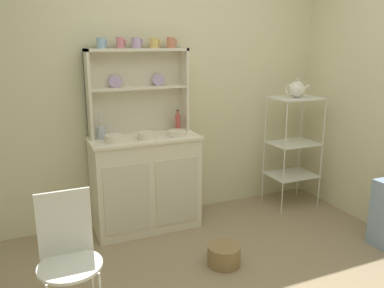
# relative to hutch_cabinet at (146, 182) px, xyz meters

# --- Properties ---
(wall_back) EXTENTS (3.84, 0.05, 2.50)m
(wall_back) POSITION_rel_hutch_cabinet_xyz_m (0.33, 0.26, 0.81)
(wall_back) COLOR beige
(wall_back) RESTS_ON ground
(hutch_cabinet) EXTENTS (0.96, 0.45, 0.86)m
(hutch_cabinet) POSITION_rel_hutch_cabinet_xyz_m (0.00, 0.00, 0.00)
(hutch_cabinet) COLOR silver
(hutch_cabinet) RESTS_ON ground
(hutch_shelf_unit) EXTENTS (0.89, 0.18, 0.75)m
(hutch_shelf_unit) POSITION_rel_hutch_cabinet_xyz_m (0.00, 0.16, 0.85)
(hutch_shelf_unit) COLOR beige
(hutch_shelf_unit) RESTS_ON hutch_cabinet
(bakers_rack) EXTENTS (0.48, 0.37, 1.13)m
(bakers_rack) POSITION_rel_hutch_cabinet_xyz_m (1.54, -0.09, 0.27)
(bakers_rack) COLOR silver
(bakers_rack) RESTS_ON ground
(wire_chair) EXTENTS (0.36, 0.36, 0.85)m
(wire_chair) POSITION_rel_hutch_cabinet_xyz_m (-0.80, -1.12, 0.08)
(wire_chair) COLOR white
(wire_chair) RESTS_ON ground
(floor_basket) EXTENTS (0.26, 0.26, 0.16)m
(floor_basket) POSITION_rel_hutch_cabinet_xyz_m (0.35, -0.86, -0.36)
(floor_basket) COLOR #93754C
(floor_basket) RESTS_ON ground
(cup_sky_0) EXTENTS (0.09, 0.07, 0.09)m
(cup_sky_0) POSITION_rel_hutch_cabinet_xyz_m (-0.30, 0.12, 1.21)
(cup_sky_0) COLOR #8EB2D1
(cup_sky_0) RESTS_ON hutch_shelf_unit
(cup_rose_1) EXTENTS (0.08, 0.07, 0.09)m
(cup_rose_1) POSITION_rel_hutch_cabinet_xyz_m (-0.14, 0.12, 1.21)
(cup_rose_1) COLOR #D17A84
(cup_rose_1) RESTS_ON hutch_shelf_unit
(cup_lilac_2) EXTENTS (0.10, 0.08, 0.09)m
(cup_lilac_2) POSITION_rel_hutch_cabinet_xyz_m (-0.01, 0.12, 1.21)
(cup_lilac_2) COLOR #B79ECC
(cup_lilac_2) RESTS_ON hutch_shelf_unit
(cup_gold_3) EXTENTS (0.09, 0.08, 0.09)m
(cup_gold_3) POSITION_rel_hutch_cabinet_xyz_m (0.15, 0.12, 1.21)
(cup_gold_3) COLOR #DBB760
(cup_gold_3) RESTS_ON hutch_shelf_unit
(cup_terracotta_4) EXTENTS (0.09, 0.07, 0.09)m
(cup_terracotta_4) POSITION_rel_hutch_cabinet_xyz_m (0.31, 0.12, 1.21)
(cup_terracotta_4) COLOR #C67556
(cup_terracotta_4) RESTS_ON hutch_shelf_unit
(bowl_mixing_large) EXTENTS (0.16, 0.16, 0.06)m
(bowl_mixing_large) POSITION_rel_hutch_cabinet_xyz_m (-0.28, -0.07, 0.45)
(bowl_mixing_large) COLOR silver
(bowl_mixing_large) RESTS_ON hutch_cabinet
(bowl_floral_medium) EXTENTS (0.16, 0.16, 0.06)m
(bowl_floral_medium) POSITION_rel_hutch_cabinet_xyz_m (0.00, -0.07, 0.44)
(bowl_floral_medium) COLOR silver
(bowl_floral_medium) RESTS_ON hutch_cabinet
(bowl_cream_small) EXTENTS (0.17, 0.17, 0.05)m
(bowl_cream_small) POSITION_rel_hutch_cabinet_xyz_m (0.28, -0.07, 0.44)
(bowl_cream_small) COLOR silver
(bowl_cream_small) RESTS_ON hutch_cabinet
(jam_bottle) EXTENTS (0.05, 0.05, 0.20)m
(jam_bottle) POSITION_rel_hutch_cabinet_xyz_m (0.35, 0.09, 0.50)
(jam_bottle) COLOR #B74C47
(jam_bottle) RESTS_ON hutch_cabinet
(utensil_jar) EXTENTS (0.08, 0.08, 0.25)m
(utensil_jar) POSITION_rel_hutch_cabinet_xyz_m (-0.35, 0.08, 0.47)
(utensil_jar) COLOR #B2B7C6
(utensil_jar) RESTS_ON hutch_cabinet
(porcelain_teapot) EXTENTS (0.25, 0.16, 0.18)m
(porcelain_teapot) POSITION_rel_hutch_cabinet_xyz_m (1.54, -0.09, 0.77)
(porcelain_teapot) COLOR white
(porcelain_teapot) RESTS_ON bakers_rack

